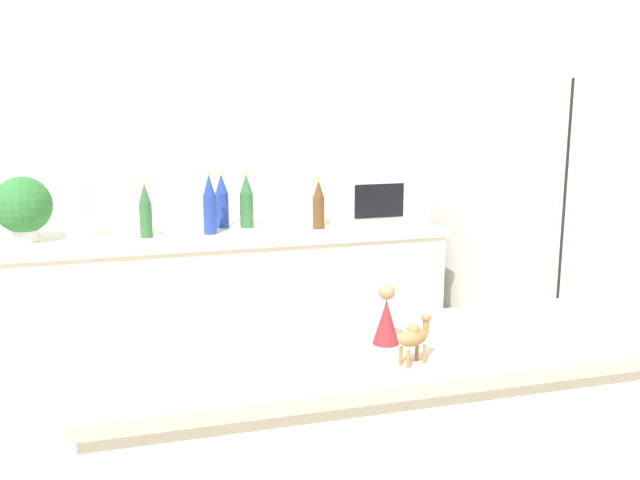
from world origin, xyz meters
TOP-DOWN VIEW (x-y plane):
  - wall_back at (0.00, 2.73)m, footprint 8.00×0.06m
  - back_counter at (-0.48, 2.40)m, footprint 2.21×0.63m
  - refrigerator at (1.20, 2.32)m, footprint 0.90×0.75m
  - potted_plant at (-1.40, 2.37)m, footprint 0.27×0.27m
  - paper_towel_roll at (-1.17, 2.37)m, footprint 0.11×0.11m
  - microwave at (0.35, 2.42)m, footprint 0.48×0.37m
  - back_bottle_0 at (-0.55, 2.32)m, footprint 0.07×0.07m
  - back_bottle_1 at (-0.35, 2.44)m, footprint 0.07×0.07m
  - back_bottle_2 at (-0.86, 2.32)m, footprint 0.06×0.06m
  - back_bottle_3 at (-0.00, 2.30)m, footprint 0.06×0.06m
  - back_bottle_4 at (-0.47, 2.48)m, footprint 0.07×0.07m
  - back_bottle_5 at (0.02, 2.41)m, footprint 0.08×0.08m
  - camel_figurine at (-0.34, 0.32)m, footprint 0.10×0.07m
  - wise_man_figurine_blue at (-0.35, 0.46)m, footprint 0.07×0.07m

SIDE VIEW (x-z plane):
  - back_counter at x=-0.48m, z-range 0.00..0.92m
  - refrigerator at x=1.20m, z-range 0.00..1.70m
  - back_bottle_5 at x=0.02m, z-range 0.91..1.16m
  - back_bottle_3 at x=0.00m, z-range 0.91..1.17m
  - paper_towel_roll at x=-1.17m, z-range 0.92..1.17m
  - back_bottle_2 at x=-0.86m, z-range 0.91..1.18m
  - wise_man_figurine_blue at x=-0.35m, z-range 0.97..1.13m
  - camel_figurine at x=-0.34m, z-range 0.99..1.11m
  - back_bottle_4 at x=-0.47m, z-range 0.91..1.19m
  - back_bottle_1 at x=-0.35m, z-range 0.91..1.19m
  - microwave at x=0.35m, z-range 0.92..1.20m
  - back_bottle_0 at x=-0.55m, z-range 0.91..1.21m
  - potted_plant at x=-1.40m, z-range 0.93..1.24m
  - wall_back at x=0.00m, z-range 0.00..2.55m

